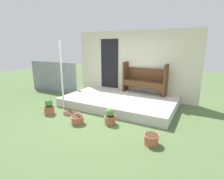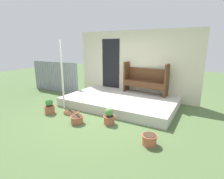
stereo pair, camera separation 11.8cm
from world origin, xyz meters
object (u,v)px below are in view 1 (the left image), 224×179
bench (145,78)px  planter_box_rect (71,113)px  flower_pot_right (110,117)px  flower_pot_far_right (151,139)px  flower_pot_middle (77,119)px  flower_pot_left (49,107)px  support_post (62,76)px

bench → planter_box_rect: (-1.44, -2.46, -0.79)m
bench → flower_pot_right: bench is taller
flower_pot_right → flower_pot_far_right: (1.25, -0.46, -0.06)m
flower_pot_far_right → planter_box_rect: 2.59m
flower_pot_far_right → planter_box_rect: bearing=170.3°
bench → flower_pot_middle: (-0.91, -2.82, -0.73)m
flower_pot_left → planter_box_rect: 0.73m
flower_pot_middle → planter_box_rect: flower_pot_middle is taller
flower_pot_left → planter_box_rect: flower_pot_left is taller
support_post → flower_pot_left: bearing=-97.4°
support_post → planter_box_rect: (0.61, -0.33, -1.04)m
bench → planter_box_rect: 2.95m
bench → flower_pot_right: (-0.14, -2.43, -0.66)m
flower_pot_right → planter_box_rect: size_ratio=0.94×
bench → flower_pot_far_right: bearing=-64.0°
support_post → flower_pot_left: 1.06m
bench → flower_pot_right: 2.52m
flower_pot_far_right → flower_pot_left: bearing=176.1°
planter_box_rect → flower_pot_left: bearing=-162.3°
support_post → flower_pot_right: (1.91, -0.30, -0.91)m
support_post → flower_pot_far_right: (3.16, -0.76, -0.98)m
flower_pot_left → flower_pot_right: bearing=7.0°
flower_pot_left → flower_pot_far_right: 3.24m
support_post → planter_box_rect: support_post is taller
support_post → flower_pot_right: bearing=-9.0°
flower_pot_middle → flower_pot_right: 0.87m
support_post → flower_pot_far_right: 3.40m
flower_pot_right → support_post: bearing=171.0°
flower_pot_left → flower_pot_middle: bearing=-6.8°
support_post → flower_pot_left: (-0.07, -0.55, -0.90)m
support_post → flower_pot_left: support_post is taller
bench → flower_pot_left: 3.47m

